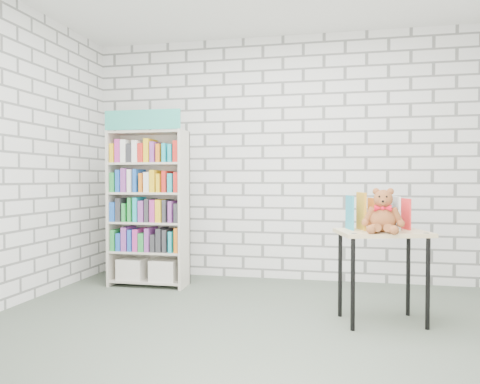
# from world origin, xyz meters

# --- Properties ---
(ground) EXTENTS (4.50, 4.50, 0.00)m
(ground) POSITION_xyz_m (0.00, 0.00, 0.00)
(ground) COLOR #4A5547
(ground) RESTS_ON ground
(room_shell) EXTENTS (4.52, 4.02, 2.81)m
(room_shell) POSITION_xyz_m (0.00, 0.00, 1.78)
(room_shell) COLOR silver
(room_shell) RESTS_ON ground
(bookshelf) EXTENTS (0.84, 0.33, 1.88)m
(bookshelf) POSITION_xyz_m (-1.38, 1.36, 0.86)
(bookshelf) COLOR beige
(bookshelf) RESTS_ON ground
(display_table) EXTENTS (0.79, 0.63, 0.74)m
(display_table) POSITION_xyz_m (0.98, 0.51, 0.64)
(display_table) COLOR tan
(display_table) RESTS_ON ground
(table_books) EXTENTS (0.52, 0.33, 0.29)m
(table_books) POSITION_xyz_m (0.95, 0.61, 0.88)
(table_books) COLOR teal
(table_books) RESTS_ON display_table
(teddy_bear) EXTENTS (0.32, 0.30, 0.35)m
(teddy_bear) POSITION_xyz_m (0.97, 0.40, 0.88)
(teddy_bear) COLOR brown
(teddy_bear) RESTS_ON display_table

